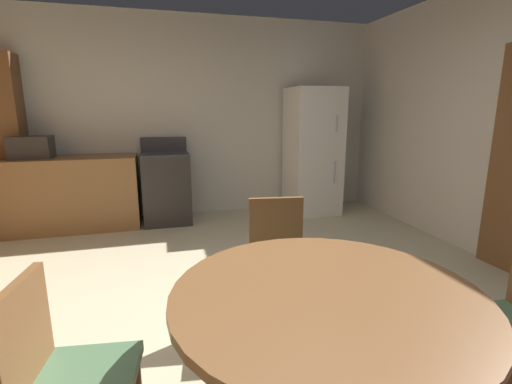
% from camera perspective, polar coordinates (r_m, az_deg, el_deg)
% --- Properties ---
extents(ground_plane, '(14.00, 14.00, 0.00)m').
position_cam_1_polar(ground_plane, '(2.59, -1.23, -21.74)').
color(ground_plane, beige).
extents(wall_back, '(5.55, 0.12, 2.70)m').
position_cam_1_polar(wall_back, '(5.29, -9.87, 11.27)').
color(wall_back, beige).
rests_on(wall_back, ground).
extents(kitchen_counter, '(1.71, 0.60, 0.90)m').
position_cam_1_polar(kitchen_counter, '(5.09, -27.41, -0.26)').
color(kitchen_counter, olive).
rests_on(kitchen_counter, ground).
extents(pantry_column, '(0.44, 0.36, 2.10)m').
position_cam_1_polar(pantry_column, '(5.35, -34.38, 6.05)').
color(pantry_column, brown).
rests_on(pantry_column, ground).
extents(oven_range, '(0.60, 0.60, 1.10)m').
position_cam_1_polar(oven_range, '(4.97, -13.73, 0.74)').
color(oven_range, '#2D2B28').
rests_on(oven_range, ground).
extents(refrigerator, '(0.68, 0.68, 1.76)m').
position_cam_1_polar(refrigerator, '(5.30, 8.78, 6.21)').
color(refrigerator, white).
rests_on(refrigerator, ground).
extents(microwave, '(0.44, 0.32, 0.26)m').
position_cam_1_polar(microwave, '(5.08, -31.50, 5.93)').
color(microwave, '#2D2B28').
rests_on(microwave, kitchen_counter).
extents(dining_table, '(1.24, 1.24, 0.76)m').
position_cam_1_polar(dining_table, '(1.61, 10.64, -19.74)').
color(dining_table, brown).
rests_on(dining_table, ground).
extents(chair_west, '(0.45, 0.45, 0.87)m').
position_cam_1_polar(chair_west, '(1.70, -28.02, -23.45)').
color(chair_west, brown).
rests_on(chair_west, ground).
extents(chair_north, '(0.45, 0.45, 0.87)m').
position_cam_1_polar(chair_north, '(2.55, 3.52, -9.58)').
color(chair_north, brown).
rests_on(chair_north, ground).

